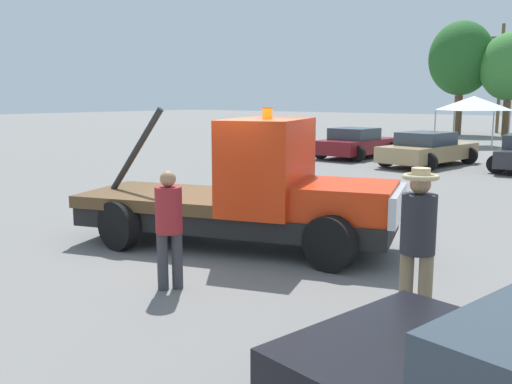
# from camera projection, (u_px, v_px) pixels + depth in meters

# --- Properties ---
(ground_plane) EXTENTS (160.00, 160.00, 0.00)m
(ground_plane) POSITION_uv_depth(u_px,v_px,m) (235.00, 245.00, 10.47)
(ground_plane) COLOR slate
(tow_truck) EXTENTS (6.09, 3.65, 2.52)m
(tow_truck) POSITION_uv_depth(u_px,v_px,m) (253.00, 195.00, 10.19)
(tow_truck) COLOR black
(tow_truck) RESTS_ON ground
(person_near_truck) EXTENTS (0.42, 0.42, 1.90)m
(person_near_truck) POSITION_uv_depth(u_px,v_px,m) (418.00, 234.00, 6.65)
(person_near_truck) COLOR #847051
(person_near_truck) RESTS_ON ground
(person_at_hood) EXTENTS (0.38, 0.38, 1.69)m
(person_at_hood) POSITION_uv_depth(u_px,v_px,m) (169.00, 222.00, 7.95)
(person_at_hood) COLOR #38383D
(person_at_hood) RESTS_ON ground
(parked_car_maroon) EXTENTS (2.65, 4.33, 1.34)m
(parked_car_maroon) POSITION_uv_depth(u_px,v_px,m) (356.00, 143.00, 25.39)
(parked_car_maroon) COLOR maroon
(parked_car_maroon) RESTS_ON ground
(parked_car_tan) EXTENTS (2.86, 5.01, 1.34)m
(parked_car_tan) POSITION_uv_depth(u_px,v_px,m) (428.00, 149.00, 22.47)
(parked_car_tan) COLOR tan
(parked_car_tan) RESTS_ON ground
(canopy_tent_white) EXTENTS (3.12, 3.12, 2.74)m
(canopy_tent_white) POSITION_uv_depth(u_px,v_px,m) (474.00, 103.00, 31.07)
(canopy_tent_white) COLOR #9E9EA3
(canopy_tent_white) RESTS_ON ground
(tree_left) EXTENTS (3.91, 3.91, 6.99)m
(tree_left) POSITION_uv_depth(u_px,v_px,m) (510.00, 67.00, 38.41)
(tree_left) COLOR brown
(tree_left) RESTS_ON ground
(tree_center) EXTENTS (4.47, 4.47, 7.99)m
(tree_center) POSITION_uv_depth(u_px,v_px,m) (461.00, 59.00, 40.37)
(tree_center) COLOR brown
(tree_center) RESTS_ON ground
(traffic_cone) EXTENTS (0.40, 0.40, 0.55)m
(traffic_cone) POSITION_uv_depth(u_px,v_px,m) (392.00, 207.00, 12.76)
(traffic_cone) COLOR black
(traffic_cone) RESTS_ON ground
(utility_pole) EXTENTS (2.20, 0.24, 8.00)m
(utility_pole) POSITION_uv_depth(u_px,v_px,m) (500.00, 75.00, 42.34)
(utility_pole) COLOR brown
(utility_pole) RESTS_ON ground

